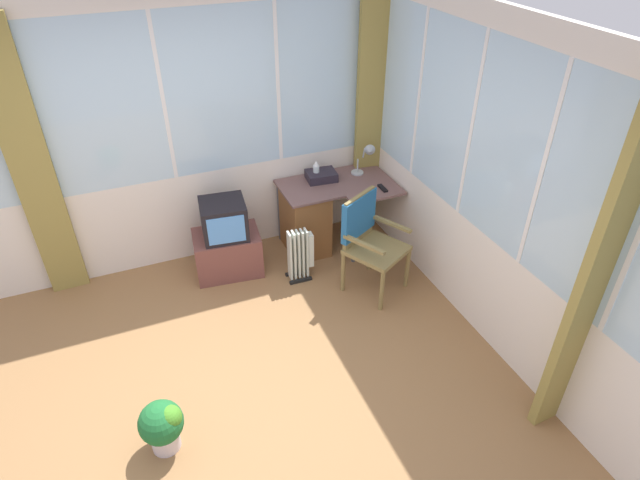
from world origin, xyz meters
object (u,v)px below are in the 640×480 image
(tv_remote, at_px, (383,188))
(desk_lamp, at_px, (367,156))
(wooden_armchair, at_px, (366,232))
(desk, at_px, (309,216))
(space_heater, at_px, (301,254))
(tv_on_stand, at_px, (227,242))
(paper_tray, at_px, (321,176))
(spray_bottle, at_px, (316,171))
(potted_plant, at_px, (163,424))

(tv_remote, bearing_deg, desk_lamp, 92.38)
(wooden_armchair, bearing_deg, desk_lamp, 63.89)
(desk, height_order, wooden_armchair, wooden_armchair)
(wooden_armchair, bearing_deg, space_heater, 149.81)
(tv_remote, bearing_deg, tv_on_stand, 172.69)
(space_heater, bearing_deg, paper_tray, 51.76)
(desk, distance_m, paper_tray, 0.44)
(desk_lamp, xyz_separation_m, wooden_armchair, (-0.40, -0.82, -0.33))
(desk, relative_size, tv_remote, 7.65)
(desk, distance_m, tv_remote, 0.82)
(tv_remote, distance_m, tv_on_stand, 1.64)
(desk, distance_m, spray_bottle, 0.48)
(tv_remote, height_order, spray_bottle, spray_bottle)
(tv_remote, relative_size, paper_tray, 0.50)
(paper_tray, xyz_separation_m, space_heater, (-0.46, -0.58, -0.48))
(desk, height_order, desk_lamp, desk_lamp)
(space_heater, distance_m, potted_plant, 2.10)
(desk_lamp, height_order, tv_remote, desk_lamp)
(tv_remote, bearing_deg, paper_tray, 140.11)
(desk_lamp, relative_size, spray_bottle, 1.53)
(desk, bearing_deg, tv_on_stand, -174.69)
(tv_remote, height_order, paper_tray, paper_tray)
(potted_plant, bearing_deg, wooden_armchair, 28.06)
(desk, distance_m, potted_plant, 2.62)
(tv_remote, bearing_deg, space_heater, -169.74)
(desk_lamp, distance_m, space_heater, 1.25)
(tv_on_stand, bearing_deg, wooden_armchair, -30.75)
(desk, relative_size, space_heater, 2.08)
(paper_tray, bearing_deg, wooden_armchair, -84.99)
(paper_tray, bearing_deg, desk, -148.90)
(wooden_armchair, xyz_separation_m, potted_plant, (-2.08, -1.11, -0.36))
(desk_lamp, height_order, tv_on_stand, desk_lamp)
(desk_lamp, relative_size, paper_tray, 1.10)
(desk_lamp, height_order, spray_bottle, desk_lamp)
(spray_bottle, bearing_deg, space_heater, -124.38)
(desk, xyz_separation_m, space_heater, (-0.27, -0.47, -0.10))
(desk, height_order, paper_tray, paper_tray)
(space_heater, bearing_deg, desk_lamp, 28.56)
(desk, xyz_separation_m, tv_on_stand, (-0.90, -0.08, -0.03))
(tv_remote, bearing_deg, potted_plant, -146.87)
(spray_bottle, distance_m, wooden_armchair, 0.94)
(desk_lamp, distance_m, paper_tray, 0.51)
(potted_plant, bearing_deg, spray_bottle, 45.93)
(tv_remote, height_order, wooden_armchair, wooden_armchair)
(spray_bottle, relative_size, potted_plant, 0.52)
(desk, distance_m, space_heater, 0.55)
(space_heater, bearing_deg, desk, 60.04)
(spray_bottle, bearing_deg, potted_plant, -134.07)
(tv_on_stand, bearing_deg, spray_bottle, 11.57)
(wooden_armchair, distance_m, tv_on_stand, 1.38)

